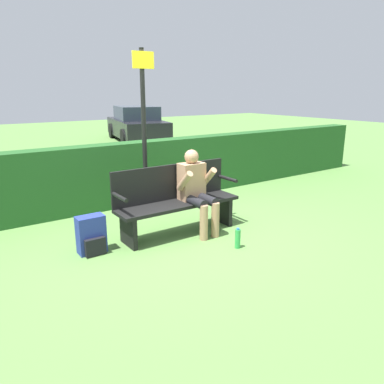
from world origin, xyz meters
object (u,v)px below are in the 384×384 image
(person_seated, at_px, (196,188))
(signpost, at_px, (144,127))
(park_bench, at_px, (176,199))
(parked_car, at_px, (137,124))
(water_bottle, at_px, (238,239))
(backpack, at_px, (92,236))

(person_seated, distance_m, signpost, 1.28)
(park_bench, height_order, parked_car, parked_car)
(signpost, bearing_deg, parked_car, 64.42)
(water_bottle, bearing_deg, signpost, 101.58)
(water_bottle, distance_m, parked_car, 10.75)
(person_seated, bearing_deg, water_bottle, -82.93)
(park_bench, xyz_separation_m, signpost, (-0.02, 0.84, 0.93))
(parked_car, bearing_deg, person_seated, 170.76)
(water_bottle, xyz_separation_m, signpost, (-0.36, 1.76, 1.28))
(park_bench, distance_m, person_seated, 0.32)
(backpack, bearing_deg, park_bench, 0.51)
(signpost, bearing_deg, backpack, -144.77)
(backpack, relative_size, water_bottle, 1.77)
(person_seated, height_order, signpost, signpost)
(parked_car, bearing_deg, water_bottle, 172.79)
(parked_car, bearing_deg, park_bench, 169.18)
(signpost, xyz_separation_m, parked_car, (3.99, 8.34, -0.78))
(person_seated, xyz_separation_m, signpost, (-0.26, 0.98, 0.77))
(person_seated, distance_m, parked_car, 10.04)
(parked_car, bearing_deg, backpack, 163.08)
(water_bottle, xyz_separation_m, parked_car, (3.63, 10.10, 0.50))
(person_seated, height_order, water_bottle, person_seated)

